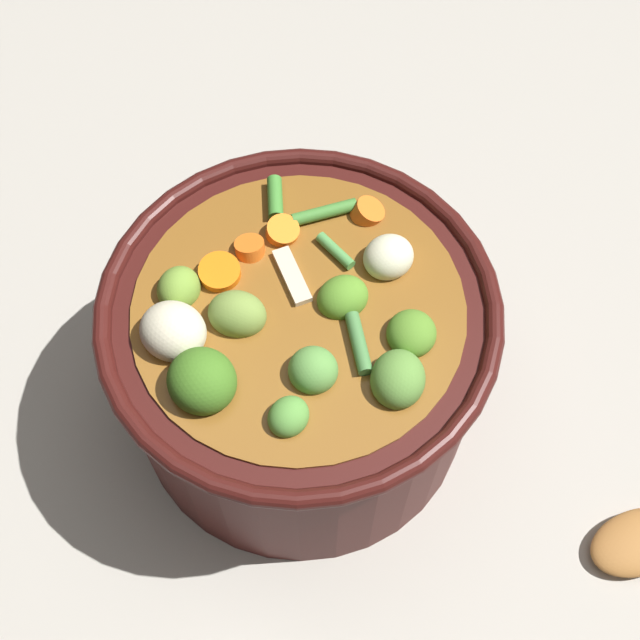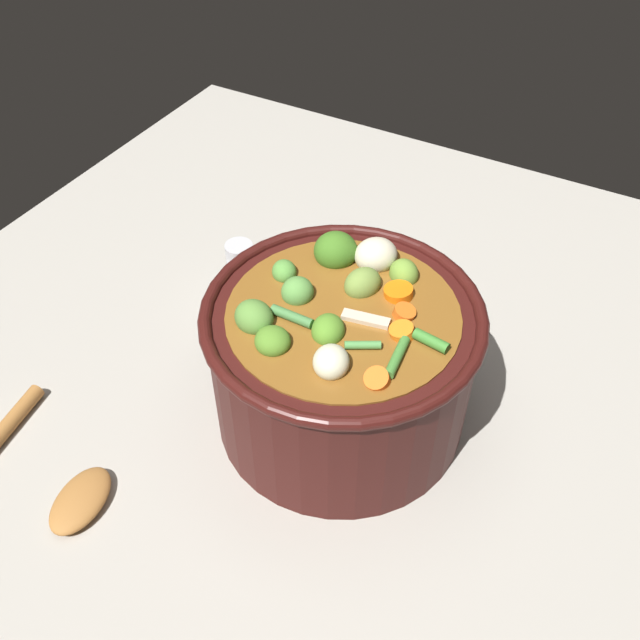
% 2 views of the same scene
% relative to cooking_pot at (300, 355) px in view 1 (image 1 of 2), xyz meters
% --- Properties ---
extents(ground_plane, '(1.10, 1.10, 0.00)m').
position_rel_cooking_pot_xyz_m(ground_plane, '(-0.00, -0.00, -0.08)').
color(ground_plane, '#9E998E').
extents(cooking_pot, '(0.26, 0.26, 0.17)m').
position_rel_cooking_pot_xyz_m(cooking_pot, '(0.00, 0.00, 0.00)').
color(cooking_pot, '#38110F').
rests_on(cooking_pot, ground_plane).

